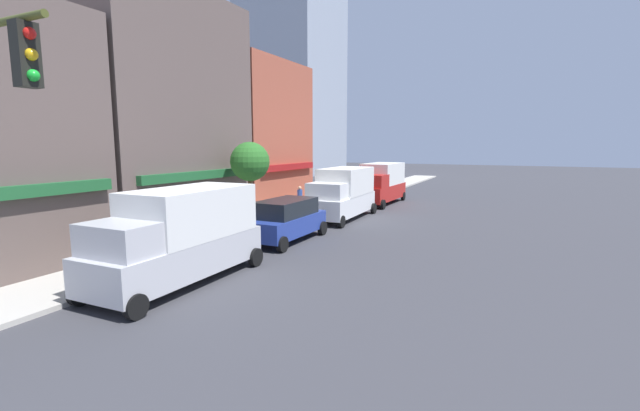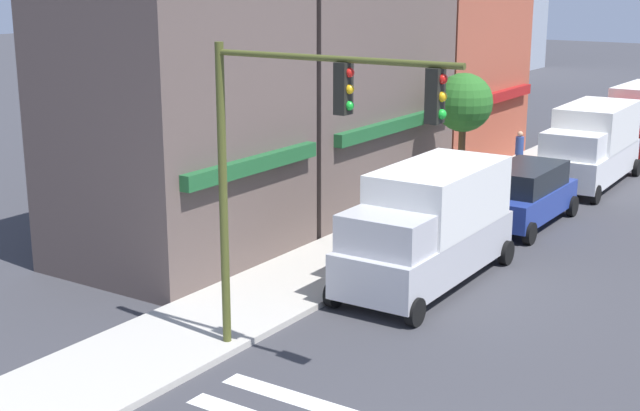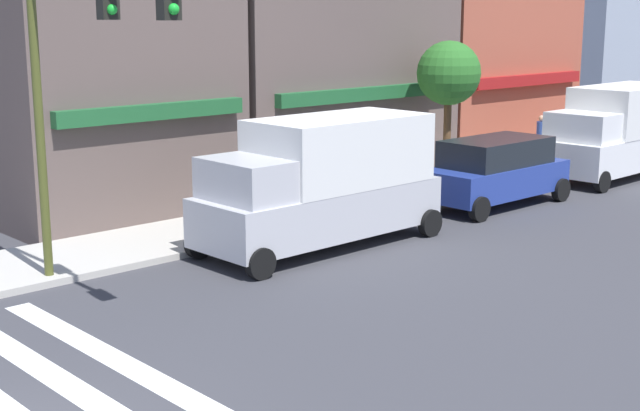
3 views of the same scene
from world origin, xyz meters
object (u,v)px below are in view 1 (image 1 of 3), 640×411
object	(u,v)px
suv_blue	(286,219)
box_truck_white	(343,193)
box_truck_silver	(180,235)
pedestrian_blue_shirt	(300,200)
street_tree	(250,162)
box_truck_red	(380,183)

from	to	relation	value
suv_blue	box_truck_white	xyz separation A→B (m)	(6.77, -0.00, 0.56)
box_truck_silver	pedestrian_blue_shirt	distance (m)	13.18
suv_blue	pedestrian_blue_shirt	world-z (taller)	suv_blue
suv_blue	street_tree	world-z (taller)	street_tree
box_truck_white	street_tree	bearing A→B (deg)	151.78
suv_blue	street_tree	bearing A→B (deg)	66.48
suv_blue	pedestrian_blue_shirt	bearing A→B (deg)	22.95
box_truck_red	street_tree	size ratio (longest dim) A/B	1.41
box_truck_white	box_truck_red	xyz separation A→B (m)	(7.40, 0.00, 0.00)
suv_blue	box_truck_white	distance (m)	6.79
box_truck_silver	street_tree	bearing A→B (deg)	18.85
box_truck_silver	suv_blue	bearing A→B (deg)	-0.55
box_truck_white	street_tree	xyz separation A→B (m)	(-5.55, 2.80, 1.97)
box_truck_red	suv_blue	bearing A→B (deg)	-178.58
suv_blue	pedestrian_blue_shirt	distance (m)	6.71
box_truck_white	pedestrian_blue_shirt	size ratio (longest dim) A/B	3.53
box_truck_silver	pedestrian_blue_shirt	world-z (taller)	box_truck_silver
box_truck_white	box_truck_silver	bearing A→B (deg)	178.54
box_truck_silver	box_truck_white	size ratio (longest dim) A/B	0.99
box_truck_white	box_truck_red	size ratio (longest dim) A/B	1.00
pedestrian_blue_shirt	box_truck_white	bearing A→B (deg)	-33.79
box_truck_silver	suv_blue	size ratio (longest dim) A/B	1.32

